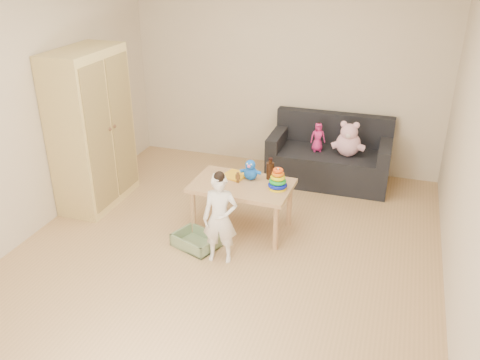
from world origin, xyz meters
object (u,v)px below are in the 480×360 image
(wardrobe, at_px, (92,129))
(toddler, at_px, (220,219))
(play_table, at_px, (242,207))
(sofa, at_px, (328,166))

(wardrobe, height_order, toddler, wardrobe)
(play_table, distance_m, toddler, 0.62)
(wardrobe, distance_m, play_table, 1.87)
(wardrobe, height_order, play_table, wardrobe)
(sofa, bearing_deg, play_table, -114.95)
(sofa, xyz_separation_m, play_table, (-0.66, -1.43, 0.06))
(wardrobe, relative_size, sofa, 1.20)
(sofa, bearing_deg, wardrobe, -151.44)
(toddler, bearing_deg, play_table, 78.55)
(play_table, bearing_deg, toddler, -91.84)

